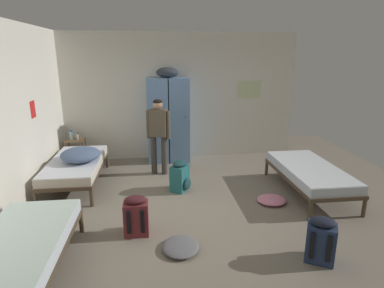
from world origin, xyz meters
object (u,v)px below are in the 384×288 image
Objects in this scene: bedding_heap at (81,154)px; water_bottle at (71,135)px; lotion_bottle at (78,137)px; backpack_maroon at (136,216)px; shelf_unit at (76,150)px; bed_left_front at (19,249)px; bed_right at (309,172)px; backpack_teal at (180,177)px; clothes_pile_grey at (181,247)px; backpack_navy at (321,240)px; locker_bank at (168,118)px; clothes_pile_pink at (272,200)px; bed_left_rear at (76,165)px; person_traveler at (158,130)px.

bedding_heap is 1.32m from water_bottle.
lotion_bottle is 0.30× the size of backpack_maroon.
shelf_unit is at bearing 150.26° from lotion_bottle.
bed_right is at bearing 23.59° from bed_left_front.
bed_left_front is 3.45× the size of backpack_teal.
shelf_unit is 3.95m from clothes_pile_grey.
water_bottle reaches higher than backpack_maroon.
backpack_maroon is at bearing -64.49° from shelf_unit.
water_bottle is 0.38× the size of backpack_navy.
shelf_unit is 1.04× the size of backpack_teal.
locker_bank reaches higher than water_bottle.
water_bottle is 4.34m from clothes_pile_pink.
backpack_navy is (3.49, -3.76, -0.38)m from lotion_bottle.
water_bottle is at bearing 95.00° from bed_left_front.
bed_left_rear is at bearing 168.41° from bed_right.
clothes_pile_pink is at bearing -56.93° from locker_bank.
bedding_heap is at bearing 87.30° from bed_left_front.
bed_left_front is 3.62m from clothes_pile_pink.
bed_left_front is 1.26× the size of person_traveler.
bed_left_front is 3.73× the size of clothes_pile_grey.
backpack_maroon reaches higher than bed_right.
locker_bank reaches higher than backpack_navy.
clothes_pile_pink is at bearing -32.48° from water_bottle.
clothes_pile_pink is (3.18, -1.06, -0.56)m from bedding_heap.
bed_right is 2.23m from backpack_teal.
bedding_heap reaches higher than backpack_navy.
lotion_bottle is (-1.93, -0.12, -0.33)m from locker_bank.
bed_left_rear is 2.16m from backpack_maroon.
bed_left_front is at bearing -85.00° from water_bottle.
clothes_pile_grey is (-1.58, -1.12, -0.01)m from clothes_pile_pink.
bed_right is 2.88m from person_traveler.
water_bottle reaches higher than bed_left_rear.
bed_right is at bearing -11.59° from bed_left_rear.
clothes_pile_pink is 1.94m from clothes_pile_grey.
shelf_unit reaches higher than bed_right.
bedding_heap is 2.77m from clothes_pile_grey.
backpack_teal is (1.86, -0.47, -0.12)m from bed_left_rear.
backpack_teal reaches higher than clothes_pile_pink.
water_bottle is 0.41× the size of clothes_pile_grey.
bedding_heap is at bearing -70.12° from water_bottle.
bed_left_rear is 1.66m from person_traveler.
backpack_navy is 1.00× the size of backpack_teal.
locker_bank is 1.09× the size of bed_left_rear.
clothes_pile_grey is at bearing 11.40° from bed_left_front.
backpack_navy is 2.62m from backpack_teal.
clothes_pile_grey is at bearing -52.75° from bed_left_rear.
bed_left_front is at bearing -131.14° from backpack_teal.
bed_left_front is 2.84m from backpack_teal.
person_traveler is at bearing -22.44° from lotion_bottle.
locker_bank is 1.85m from backpack_teal.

